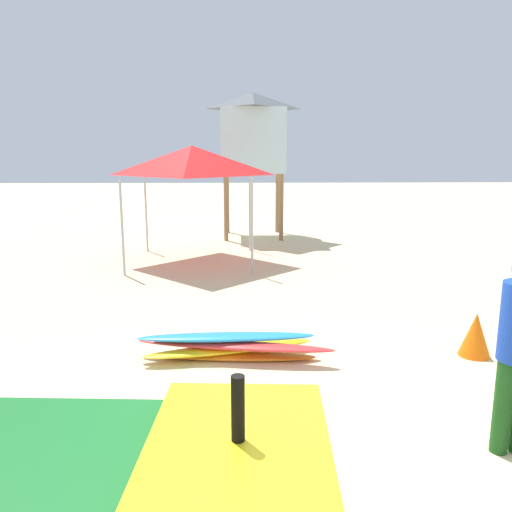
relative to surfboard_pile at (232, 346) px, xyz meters
name	(u,v)px	position (x,y,z in m)	size (l,w,h in m)	color
ground	(337,498)	(0.80, -2.51, -0.16)	(80.00, 80.00, 0.00)	beige
surfboard_pile	(232,346)	(0.00, 0.00, 0.00)	(2.37, 0.81, 0.32)	orange
popup_canopy	(192,161)	(-0.95, 5.66, 2.11)	(2.65, 2.65, 2.60)	#B2B2B7
lifeguard_tower	(253,133)	(0.48, 9.24, 2.85)	(1.98, 1.98, 4.13)	olive
traffic_cone_near	(475,335)	(2.96, 0.03, 0.10)	(0.38, 0.38, 0.54)	orange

